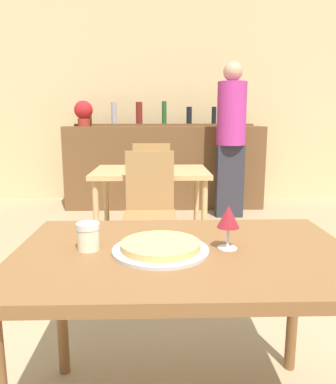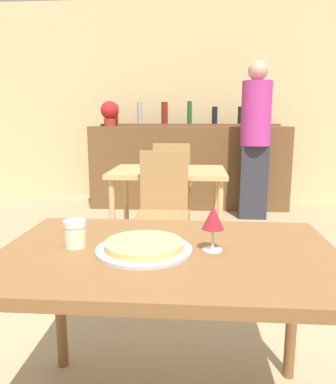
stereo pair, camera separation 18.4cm
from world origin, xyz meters
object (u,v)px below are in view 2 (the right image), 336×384
Objects in this scene: chair_far_side_front at (163,204)px; cheese_shaker at (75,234)px; chair_far_side_back at (172,181)px; wine_glass at (213,219)px; pizza_tray at (144,247)px; person_standing at (255,135)px; potted_plant at (110,112)px.

cheese_shaker is (-0.18, -1.55, 0.24)m from chair_far_side_front.
chair_far_side_front is 1.00× the size of chair_far_side_back.
pizza_tray is at bearing -173.54° from wine_glass.
wine_glass is at bearing 96.69° from chair_far_side_back.
person_standing is 1.92m from potted_plant.
cheese_shaker is 3.82m from potted_plant.
chair_far_side_front is at bearing -67.54° from potted_plant.
potted_plant reaches higher than chair_far_side_front.
chair_far_side_front is 1.61m from wine_glass.
wine_glass is 0.48× the size of potted_plant.
chair_far_side_front is 2.85× the size of potted_plant.
chair_far_side_back is 2.66m from cheese_shaker.
pizza_tray is at bearing -87.40° from chair_far_side_front.
chair_far_side_back reaches higher than pizza_tray.
wine_glass is at bearing -72.05° from potted_plant.
chair_far_side_back is 9.59× the size of cheese_shaker.
cheese_shaker is at bearing 173.23° from pizza_tray.
potted_plant reaches higher than cheese_shaker.
potted_plant is at bearing 104.47° from pizza_tray.
chair_far_side_back is at bearing -149.75° from person_standing.
cheese_shaker is 0.50m from wine_glass.
wine_glass is (0.49, -0.00, 0.06)m from cheese_shaker.
cheese_shaker is 0.30× the size of potted_plant.
pizza_tray is 3.91m from potted_plant.
person_standing is at bearing -16.17° from potted_plant.
chair_far_side_back is 2.77× the size of pizza_tray.
chair_far_side_back reaches higher than wine_glass.
wine_glass is at bearing -0.36° from cheese_shaker.
wine_glass reaches higher than pizza_tray.
chair_far_side_front is 1.60m from pizza_tray.
chair_far_side_front is 0.51× the size of person_standing.
wine_glass is (0.31, -1.56, 0.30)m from chair_far_side_front.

